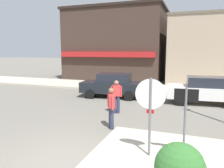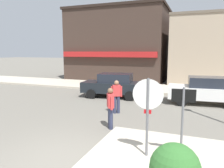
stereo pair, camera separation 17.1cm
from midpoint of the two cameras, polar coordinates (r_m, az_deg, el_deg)
name	(u,v)px [view 1 (the left image)]	position (r m, az deg, el deg)	size (l,w,h in m)	color
ground_plane	(64,161)	(6.53, -13.21, -19.02)	(160.00, 160.00, 0.00)	#6B665B
kerb_far	(148,88)	(17.61, 9.16, -1.07)	(80.00, 4.00, 0.15)	#B7AD99
stop_sign	(150,107)	(5.95, 9.15, -5.96)	(0.82, 0.09, 2.30)	slate
one_way_sign	(185,116)	(5.99, 17.78, -8.03)	(0.60, 0.07, 2.10)	slate
parked_car_nearest	(113,85)	(14.28, -0.14, -0.22)	(4.16, 2.20, 1.56)	black
parked_car_second	(204,90)	(13.49, 22.58, -1.42)	(4.14, 2.15, 1.56)	white
pedestrian_crossing_near	(116,96)	(10.55, 0.68, -3.07)	(0.53, 0.36, 1.61)	#2D334C
pedestrian_crossing_far	(111,107)	(8.47, -0.80, -6.00)	(0.38, 0.51, 1.61)	#2D334C
building_corner_shop	(119,45)	(24.24, 1.65, 10.13)	(10.03, 8.34, 7.29)	#3D2D26
building_storefront_left_near	(204,50)	(21.92, 22.67, 8.08)	(6.19, 6.40, 6.10)	tan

